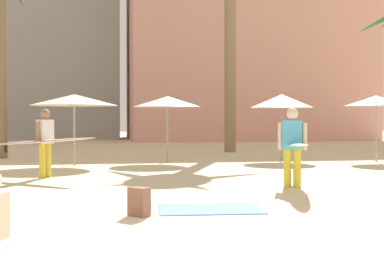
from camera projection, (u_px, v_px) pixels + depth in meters
ground at (275, 255)px, 5.29m from camera, size 120.00×120.00×0.00m
hotel_pink at (240, 47)px, 39.47m from camera, size 17.13×11.80×14.15m
cafe_umbrella_1 at (167, 102)px, 17.16m from camera, size 2.32×2.32×2.22m
cafe_umbrella_3 at (74, 100)px, 15.93m from camera, size 2.73×2.73×2.22m
cafe_umbrella_5 at (282, 101)px, 17.94m from camera, size 2.24×2.24×2.32m
cafe_umbrella_6 at (377, 101)px, 17.43m from camera, size 2.13×2.13×2.25m
beach_towel at (210, 209)px, 8.01m from camera, size 1.68×1.16×0.01m
backpack at (140, 202)px, 7.44m from camera, size 0.35×0.35×0.42m
person_mid_right at (295, 144)px, 10.51m from camera, size 1.31×3.07×1.66m
person_far_left at (44, 141)px, 12.32m from camera, size 2.68×1.99×1.68m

